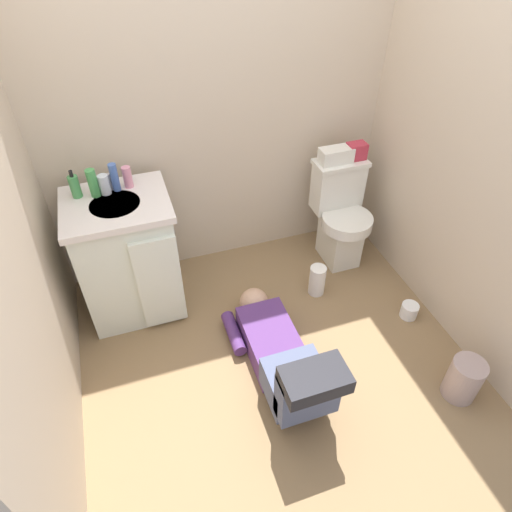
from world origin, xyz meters
name	(u,v)px	position (x,y,z in m)	size (l,w,h in m)	color
ground_plane	(268,347)	(0.00, 0.00, -0.02)	(2.72, 2.91, 0.04)	olive
wall_back	(216,94)	(0.00, 0.99, 1.20)	(2.38, 0.08, 2.40)	beige
wall_right	(487,138)	(1.15, 0.00, 1.20)	(0.08, 1.91, 2.40)	beige
toilet	(340,215)	(0.77, 0.64, 0.37)	(0.36, 0.46, 0.75)	silver
vanity_cabinet	(129,256)	(-0.70, 0.61, 0.42)	(0.60, 0.53, 0.82)	silver
faucet	(110,181)	(-0.71, 0.76, 0.87)	(0.02, 0.02, 0.10)	silver
person_plumber	(282,357)	(0.00, -0.23, 0.18)	(0.39, 1.06, 0.52)	#512D6B
tissue_box	(336,155)	(0.72, 0.73, 0.80)	(0.22, 0.11, 0.10)	silver
toiletry_bag	(356,151)	(0.87, 0.73, 0.81)	(0.12, 0.09, 0.11)	#B22D3F
soap_dispenser	(75,186)	(-0.90, 0.74, 0.89)	(0.06, 0.06, 0.17)	#43904D
bottle_green	(93,183)	(-0.80, 0.71, 0.90)	(0.05, 0.05, 0.16)	#459A4E
bottle_clear	(104,185)	(-0.74, 0.72, 0.88)	(0.06, 0.06, 0.12)	silver
bottle_blue	(114,177)	(-0.68, 0.74, 0.90)	(0.05, 0.05, 0.17)	#4566B1
bottle_pink	(128,177)	(-0.61, 0.75, 0.88)	(0.05, 0.05, 0.13)	pink
trash_can	(464,379)	(0.89, -0.65, 0.13)	(0.18, 0.18, 0.26)	#A28B86
paper_towel_roll	(317,280)	(0.47, 0.32, 0.11)	(0.11, 0.11, 0.22)	white
toilet_paper_roll	(409,311)	(0.95, -0.07, 0.05)	(0.11, 0.11, 0.10)	white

